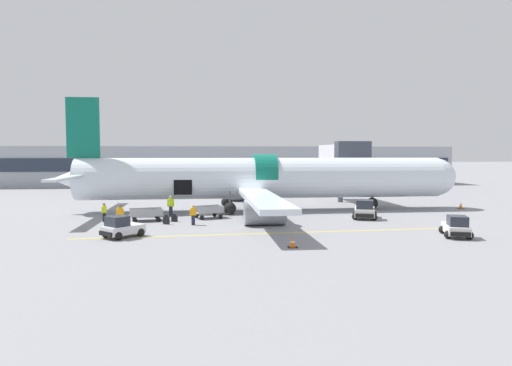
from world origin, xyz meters
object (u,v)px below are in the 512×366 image
(baggage_tug_lead, at_px, (122,228))
(suitcase_on_tarmac_spare, at_px, (174,219))
(ground_crew_loader_a, at_px, (104,212))
(baggage_tug_mid, at_px, (456,227))
(ground_crew_loader_b, at_px, (171,205))
(baggage_cart_queued, at_px, (210,212))
(baggage_tug_rear, at_px, (365,210))
(baggage_cart_loading, at_px, (147,215))
(ground_crew_driver, at_px, (120,215))
(ground_crew_supervisor, at_px, (193,214))
(suitcase_on_tarmac_upright, at_px, (166,220))
(airplane, at_px, (260,179))

(baggage_tug_lead, distance_m, suitcase_on_tarmac_spare, 7.57)
(ground_crew_loader_a, relative_size, suitcase_on_tarmac_spare, 2.47)
(baggage_tug_mid, relative_size, suitcase_on_tarmac_spare, 5.41)
(ground_crew_loader_a, xyz_separation_m, ground_crew_loader_b, (5.31, 3.19, 0.13))
(baggage_tug_lead, distance_m, baggage_tug_mid, 23.07)
(suitcase_on_tarmac_spare, bearing_deg, ground_crew_loader_a, 174.16)
(baggage_tug_mid, xyz_separation_m, ground_crew_loader_a, (-25.64, 9.93, 0.19))
(ground_crew_loader_a, bearing_deg, baggage_cart_queued, 7.81)
(baggage_tug_rear, bearing_deg, baggage_cart_queued, 171.85)
(baggage_cart_queued, height_order, ground_crew_loader_b, ground_crew_loader_b)
(baggage_cart_loading, relative_size, ground_crew_loader_a, 2.35)
(baggage_tug_lead, height_order, ground_crew_loader_b, ground_crew_loader_b)
(ground_crew_driver, bearing_deg, ground_crew_loader_a, 123.66)
(baggage_cart_loading, xyz_separation_m, ground_crew_supervisor, (3.95, -2.80, 0.35))
(baggage_tug_rear, distance_m, suitcase_on_tarmac_spare, 16.59)
(baggage_cart_queued, bearing_deg, baggage_tug_lead, -125.29)
(ground_crew_loader_b, bearing_deg, suitcase_on_tarmac_spare, -81.66)
(baggage_tug_lead, height_order, baggage_cart_queued, baggage_tug_lead)
(baggage_cart_queued, xyz_separation_m, ground_crew_driver, (-7.08, -3.87, 0.40))
(ground_crew_loader_b, bearing_deg, suitcase_on_tarmac_upright, -90.19)
(ground_crew_loader_a, xyz_separation_m, ground_crew_supervisor, (7.48, -2.59, 0.03))
(baggage_tug_mid, height_order, ground_crew_loader_b, ground_crew_loader_b)
(baggage_cart_queued, height_order, ground_crew_driver, ground_crew_driver)
(baggage_cart_loading, distance_m, suitcase_on_tarmac_spare, 2.49)
(ground_crew_driver, height_order, suitcase_on_tarmac_upright, ground_crew_driver)
(baggage_cart_loading, distance_m, suitcase_on_tarmac_upright, 2.81)
(baggage_tug_rear, distance_m, ground_crew_loader_b, 17.58)
(baggage_cart_queued, bearing_deg, baggage_cart_loading, -169.33)
(baggage_tug_mid, distance_m, ground_crew_supervisor, 19.59)
(baggage_tug_lead, xyz_separation_m, ground_crew_driver, (-0.93, 4.81, 0.27))
(baggage_tug_lead, xyz_separation_m, ground_crew_loader_b, (2.61, 10.65, 0.33))
(baggage_tug_rear, relative_size, ground_crew_driver, 2.07)
(baggage_tug_mid, distance_m, ground_crew_loader_a, 27.49)
(baggage_tug_lead, xyz_separation_m, suitcase_on_tarmac_upright, (2.59, 5.50, -0.32))
(baggage_cart_loading, distance_m, baggage_cart_queued, 5.41)
(baggage_cart_queued, bearing_deg, baggage_tug_rear, -8.15)
(baggage_cart_loading, xyz_separation_m, ground_crew_driver, (-1.76, -2.87, 0.40))
(airplane, bearing_deg, ground_crew_loader_b, -161.98)
(baggage_cart_queued, bearing_deg, ground_crew_supervisor, -109.77)
(baggage_tug_mid, distance_m, baggage_cart_loading, 24.32)
(baggage_tug_rear, bearing_deg, ground_crew_driver, -174.69)
(baggage_tug_lead, relative_size, ground_crew_loader_a, 1.88)
(baggage_tug_mid, relative_size, ground_crew_loader_a, 2.19)
(airplane, height_order, suitcase_on_tarmac_upright, airplane)
(airplane, bearing_deg, baggage_tug_rear, -38.47)
(baggage_tug_mid, height_order, suitcase_on_tarmac_spare, baggage_tug_mid)
(baggage_cart_queued, bearing_deg, baggage_tug_mid, -33.56)
(baggage_cart_queued, bearing_deg, suitcase_on_tarmac_upright, -138.19)
(baggage_tug_mid, distance_m, baggage_cart_queued, 20.15)
(baggage_cart_queued, distance_m, suitcase_on_tarmac_upright, 4.76)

